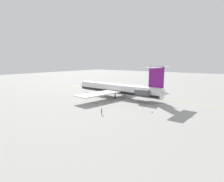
# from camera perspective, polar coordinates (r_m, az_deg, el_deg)

# --- Properties ---
(ground) EXTENTS (355.99, 355.99, 0.00)m
(ground) POSITION_cam_1_polar(r_m,az_deg,el_deg) (85.04, 6.78, -1.42)
(ground) COLOR #9E9E99
(main_jetliner) EXTENTS (46.18, 41.07, 13.46)m
(main_jetliner) POSITION_cam_1_polar(r_m,az_deg,el_deg) (79.99, 2.45, 0.63)
(main_jetliner) COLOR white
(main_jetliner) RESTS_ON ground
(ground_crew_near_nose) EXTENTS (0.37, 0.34, 1.83)m
(ground_crew_near_nose) POSITION_cam_1_polar(r_m,az_deg,el_deg) (108.96, 0.04, 1.60)
(ground_crew_near_nose) COLOR black
(ground_crew_near_nose) RESTS_ON ground
(ground_crew_near_tail) EXTENTS (0.29, 0.45, 1.82)m
(ground_crew_near_tail) POSITION_cam_1_polar(r_m,az_deg,el_deg) (55.26, -3.13, -5.94)
(ground_crew_near_tail) COLOR black
(ground_crew_near_tail) RESTS_ON ground
(safety_cone_nose) EXTENTS (0.40, 0.40, 0.55)m
(safety_cone_nose) POSITION_cam_1_polar(r_m,az_deg,el_deg) (109.62, -1.77, 1.17)
(safety_cone_nose) COLOR #EA590F
(safety_cone_nose) RESTS_ON ground
(safety_cone_wingtip) EXTENTS (0.40, 0.40, 0.55)m
(safety_cone_wingtip) POSITION_cam_1_polar(r_m,az_deg,el_deg) (58.47, 12.00, -6.18)
(safety_cone_wingtip) COLOR #EA590F
(safety_cone_wingtip) RESTS_ON ground
(taxiway_centreline) EXTENTS (101.34, 10.04, 0.01)m
(taxiway_centreline) POSITION_cam_1_polar(r_m,az_deg,el_deg) (88.79, 5.07, -0.94)
(taxiway_centreline) COLOR gold
(taxiway_centreline) RESTS_ON ground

